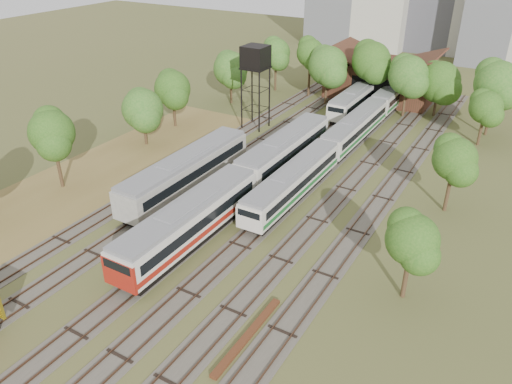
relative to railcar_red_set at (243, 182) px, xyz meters
The scene contains 13 objects.
ground 17.72m from the railcar_red_set, 83.47° to the right, with size 240.00×240.00×0.00m, color #475123.
dry_grass_patch 18.71m from the railcar_red_set, 149.34° to the right, with size 14.00×60.00×0.04m, color brown.
tracks 7.90m from the railcar_red_set, 79.94° to the left, with size 24.60×80.00×0.19m.
railcar_red_set is the anchor object (origin of this frame).
railcar_green_set 20.84m from the railcar_red_set, 78.93° to the left, with size 2.69×52.08×3.32m.
railcar_rear 31.59m from the railcar_red_set, 90.00° to the left, with size 2.78×16.08×3.43m.
old_grey_coach 6.14m from the railcar_red_set, 167.81° to the right, with size 3.25×18.00×4.03m.
water_tower 21.77m from the railcar_red_set, 117.20° to the left, with size 3.17×3.17×10.95m.
rail_pile_far 18.99m from the railcar_red_set, 57.33° to the right, with size 0.51×8.23×0.27m, color #5B301A.
maintenance_shed 40.52m from the railcar_red_set, 88.59° to the left, with size 16.45×11.55×7.58m.
tree_band_left 19.05m from the railcar_red_set, behind, with size 6.71×56.95×8.41m.
tree_band_far 33.98m from the railcar_red_set, 85.15° to the left, with size 38.51×9.78×9.74m.
tree_band_right 20.90m from the railcar_red_set, 29.96° to the left, with size 4.07×37.44×7.49m.
Camera 1 is at (21.34, -19.60, 24.60)m, focal length 35.00 mm.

